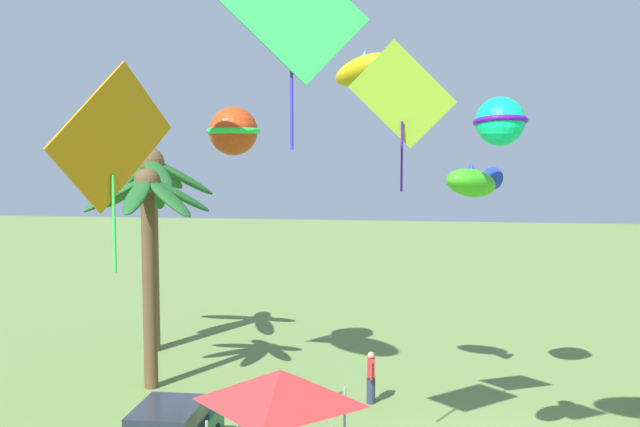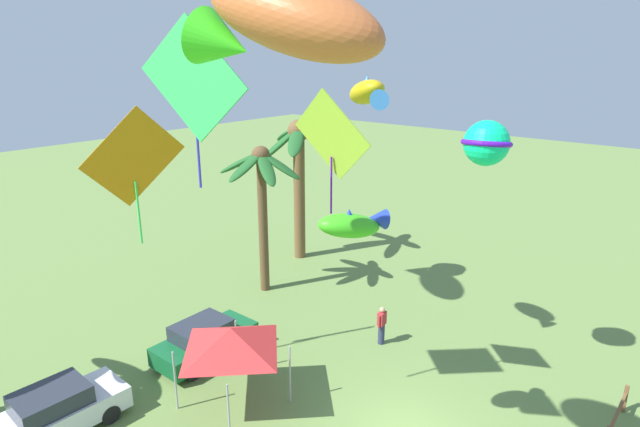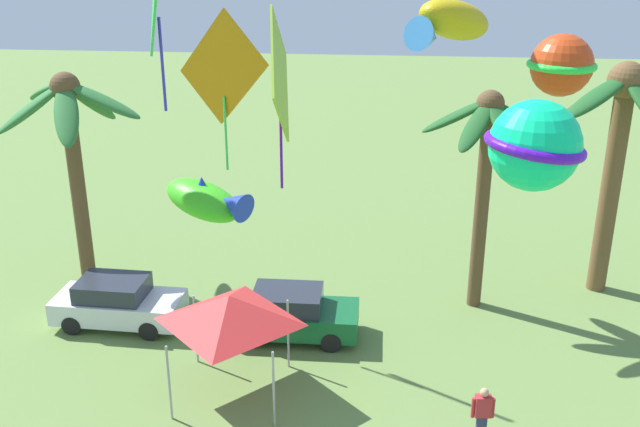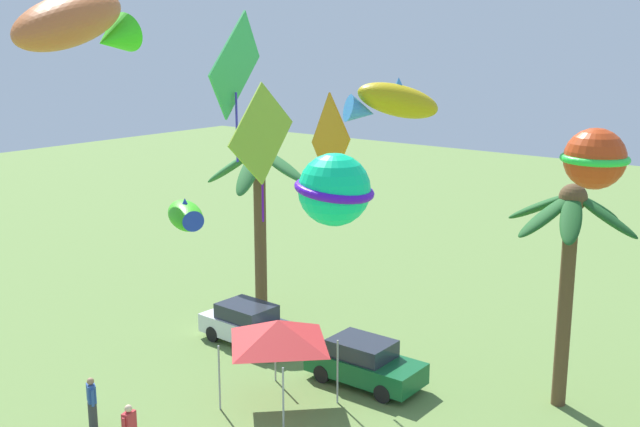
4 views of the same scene
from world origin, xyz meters
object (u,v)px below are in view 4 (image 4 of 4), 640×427
Objects in this scene: palm_tree_0 at (569,240)px; parked_car_1 at (249,324)px; festival_tent at (278,332)px; kite_ball_6 at (595,159)px; parked_car_0 at (364,362)px; kite_fish_1 at (393,102)px; spectator_1 at (92,402)px; kite_diamond_2 at (262,135)px; palm_tree_2 at (260,183)px; kite_ball_4 at (334,190)px; kite_fish_3 at (186,215)px; kite_diamond_8 at (330,143)px; kite_diamond_5 at (235,68)px; kite_fish_0 at (75,22)px.

palm_tree_0 reaches higher than parked_car_1.
kite_ball_6 is at bearing 20.63° from festival_tent.
kite_ball_6 reaches higher than parked_car_0.
kite_fish_1 is at bearing -124.76° from kite_ball_6.
palm_tree_0 is 4.03m from kite_ball_6.
kite_diamond_2 is at bearing 19.91° from spectator_1.
palm_tree_2 is at bearing 135.76° from festival_tent.
kite_ball_4 is (-0.73, -10.75, 3.09)m from palm_tree_0.
kite_fish_3 is 0.44× the size of kite_diamond_8.
palm_tree_2 is at bearing 176.56° from palm_tree_0.
parked_car_1 is at bearing 130.91° from kite_diamond_5.
palm_tree_2 is at bearing 128.43° from kite_diamond_5.
kite_ball_6 is at bearing 36.75° from kite_fish_0.
festival_tent is at bearing -36.62° from parked_car_1.
kite_fish_0 is 4.71m from kite_diamond_5.
kite_fish_0 is (-3.57, -7.79, 10.90)m from parked_car_0.
palm_tree_2 reaches higher than parked_car_0.
parked_car_1 is 0.91× the size of kite_diamond_5.
parked_car_0 is 1.37× the size of festival_tent.
kite_fish_0 reaches higher than parked_car_1.
parked_car_0 is at bearing 96.48° from kite_diamond_2.
kite_ball_6 is (11.59, 7.53, 7.42)m from spectator_1.
parked_car_0 is at bearing 56.52° from kite_diamond_5.
palm_tree_2 is 13.42m from kite_fish_0.
palm_tree_2 is 14.60m from kite_fish_1.
kite_fish_3 is 1.06× the size of kite_ball_4.
festival_tent is 9.01m from kite_fish_1.
kite_ball_4 is (8.47, -0.39, -3.20)m from kite_fish_0.
parked_car_0 is 5.42m from parked_car_1.
kite_diamond_8 is at bearing 101.09° from festival_tent.
palm_tree_0 is 14.98m from spectator_1.
palm_tree_2 is 3.90× the size of kite_ball_4.
parked_car_0 is 1.12× the size of kite_diamond_2.
kite_diamond_8 is at bearing 127.86° from kite_ball_4.
kite_diamond_5 is (-2.90, 2.10, 1.53)m from kite_diamond_2.
kite_fish_3 is (4.94, -7.32, 6.24)m from parked_car_1.
palm_tree_0 is 0.98× the size of palm_tree_2.
palm_tree_2 is 6.94m from kite_diamond_8.
parked_car_1 is 14.52m from kite_ball_6.
kite_ball_4 reaches higher than kite_ball_6.
parked_car_1 is at bearing 96.38° from spectator_1.
parked_car_1 is at bearing 140.94° from kite_ball_4.
parked_car_0 is 9.48m from kite_fish_3.
spectator_1 is 7.41m from kite_fish_3.
kite_diamond_5 reaches higher than kite_ball_6.
parked_car_0 is (7.67, -3.37, -4.68)m from palm_tree_2.
festival_tent is 9.99m from kite_ball_4.
festival_tent is 0.66× the size of kite_diamond_5.
kite_diamond_2 reaches higher than parked_car_0.
kite_fish_1 is 0.55× the size of kite_diamond_5.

